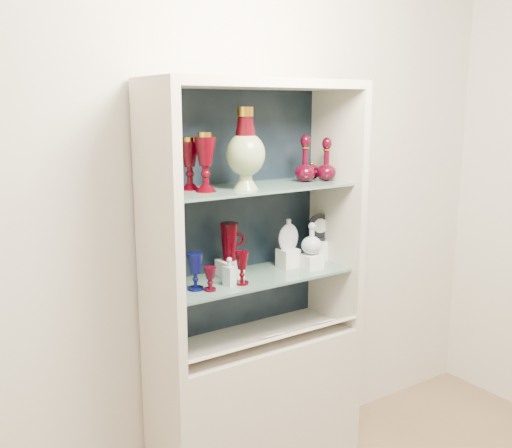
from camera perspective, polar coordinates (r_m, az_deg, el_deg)
wall_back at (r=2.75m, az=-2.55°, el=2.81°), size 3.50×0.02×2.80m
cabinet_base at (r=2.92m, az=0.00°, el=-18.07°), size 1.00×0.40×0.75m
cabinet_back_panel at (r=2.74m, az=-2.21°, el=1.18°), size 0.98×0.02×1.15m
cabinet_side_left at (r=2.36m, az=-9.75°, el=-0.72°), size 0.04×0.40×1.15m
cabinet_side_right at (r=2.87m, az=7.99°, el=1.57°), size 0.04×0.40×1.15m
cabinet_top_cap at (r=2.54m, az=0.00°, el=13.85°), size 1.00×0.40×0.04m
shelf_lower at (r=2.67m, az=-0.24°, el=-5.32°), size 0.92×0.34×0.01m
shelf_upper at (r=2.58m, az=-0.25°, el=3.65°), size 0.92×0.34×0.01m
label_ledge at (r=2.66m, az=1.34°, el=-11.45°), size 0.92×0.17×0.09m
label_card_0 at (r=2.84m, az=6.74°, el=-9.68°), size 0.10×0.06×0.03m
label_card_1 at (r=2.66m, az=1.58°, el=-11.09°), size 0.10×0.06×0.03m
pedestal_lamp_left at (r=2.48m, az=-6.65°, el=6.03°), size 0.11×0.11×0.23m
pedestal_lamp_right at (r=2.41m, az=-5.08°, el=6.18°), size 0.11×0.11×0.25m
enamel_urn at (r=2.47m, az=-1.06°, el=7.56°), size 0.22×0.22×0.35m
ruby_decanter_a at (r=2.73m, az=4.94°, el=6.84°), size 0.12×0.12×0.25m
ruby_decanter_b at (r=2.78m, az=7.07°, el=6.58°), size 0.11×0.11×0.22m
lidded_bowl at (r=2.84m, az=5.59°, el=5.37°), size 0.10×0.10×0.09m
cobalt_goblet at (r=2.46m, az=-6.09°, el=-4.76°), size 0.07×0.07×0.16m
ruby_goblet_tall at (r=2.52m, az=-1.42°, el=-4.42°), size 0.06×0.06×0.15m
ruby_goblet_small at (r=2.45m, az=-4.61°, el=-5.50°), size 0.07×0.07×0.10m
riser_ruby_pitcher at (r=2.64m, az=-2.65°, el=-4.46°), size 0.10×0.10×0.08m
ruby_pitcher at (r=2.61m, az=-2.68°, el=-1.78°), size 0.15×0.12×0.17m
clear_square_bottle at (r=2.51m, az=-2.67°, el=-4.76°), size 0.06×0.06×0.13m
riser_flat_flask at (r=2.80m, az=3.23°, el=-3.40°), size 0.09×0.09×0.09m
flat_flask at (r=2.78m, az=3.26°, el=-0.96°), size 0.11×0.05×0.15m
riser_clear_round_decanter at (r=2.79m, az=5.55°, el=-3.73°), size 0.09×0.09×0.07m
clear_round_decanter at (r=2.76m, az=5.60°, el=-1.53°), size 0.13×0.13×0.15m
riser_cameo_medallion at (r=2.95m, az=6.38°, el=-2.61°), size 0.08×0.08×0.10m
cameo_medallion at (r=2.92m, az=6.43°, el=-0.27°), size 0.13×0.09×0.15m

